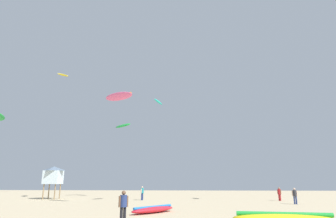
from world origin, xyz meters
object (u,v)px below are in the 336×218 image
(kite_grounded_mid, at_px, (153,210))
(kite_aloft_6, at_px, (63,75))
(person_left, at_px, (279,193))
(person_right, at_px, (142,192))
(person_foreground, at_px, (123,204))
(kite_aloft_0, at_px, (158,102))
(kite_aloft_1, at_px, (119,96))
(lifeguard_tower, at_px, (53,175))
(kite_aloft_4, at_px, (123,126))
(person_midground, at_px, (295,195))

(kite_grounded_mid, bearing_deg, kite_aloft_6, 127.63)
(person_left, relative_size, person_right, 0.95)
(person_foreground, height_order, kite_grounded_mid, person_foreground)
(kite_aloft_0, bearing_deg, person_right, 118.93)
(person_left, xyz_separation_m, kite_aloft_1, (-18.14, -7.32, 10.13))
(person_foreground, distance_m, lifeguard_tower, 24.63)
(person_right, height_order, kite_aloft_4, kite_aloft_4)
(kite_grounded_mid, height_order, lifeguard_tower, lifeguard_tower)
(lifeguard_tower, xyz_separation_m, kite_aloft_4, (7.98, 4.51, 7.37))
(lifeguard_tower, height_order, kite_aloft_4, kite_aloft_4)
(person_left, bearing_deg, person_foreground, -167.83)
(lifeguard_tower, bearing_deg, person_right, -5.58)
(lifeguard_tower, relative_size, kite_aloft_4, 1.24)
(person_left, height_order, kite_aloft_1, kite_aloft_1)
(person_foreground, relative_size, kite_grounded_mid, 0.43)
(kite_aloft_1, relative_size, kite_aloft_6, 1.87)
(person_right, relative_size, kite_aloft_0, 0.67)
(person_right, bearing_deg, person_midground, 11.93)
(kite_grounded_mid, height_order, kite_aloft_0, kite_aloft_0)
(person_left, xyz_separation_m, kite_aloft_6, (-33.82, 12.63, 20.65))
(person_midground, relative_size, person_right, 0.98)
(kite_aloft_0, height_order, kite_aloft_1, kite_aloft_0)
(person_midground, bearing_deg, kite_aloft_0, -80.18)
(person_right, xyz_separation_m, kite_aloft_4, (-4.03, 5.69, 9.47))
(person_left, xyz_separation_m, kite_aloft_4, (-20.53, 5.90, 9.52))
(lifeguard_tower, xyz_separation_m, kite_aloft_1, (10.38, -8.70, 7.99))
(person_midground, xyz_separation_m, person_right, (-16.50, 5.11, 0.02))
(kite_aloft_4, bearing_deg, kite_aloft_1, -79.71)
(person_midground, xyz_separation_m, kite_aloft_1, (-18.13, -2.42, 10.11))
(person_midground, relative_size, person_left, 1.03)
(kite_aloft_0, relative_size, kite_aloft_6, 1.26)
(person_midground, xyz_separation_m, kite_aloft_4, (-20.53, 10.80, 9.49))
(person_foreground, xyz_separation_m, person_midground, (14.74, 14.03, -0.11))
(person_left, relative_size, kite_aloft_4, 0.46)
(kite_aloft_0, bearing_deg, kite_grounded_mid, -86.41)
(lifeguard_tower, distance_m, kite_aloft_0, 17.36)
(kite_grounded_mid, bearing_deg, kite_aloft_1, 125.83)
(person_left, relative_size, kite_aloft_1, 0.43)
(person_right, distance_m, kite_aloft_0, 11.39)
(lifeguard_tower, height_order, kite_aloft_1, kite_aloft_1)
(person_foreground, bearing_deg, kite_aloft_6, -5.18)
(kite_grounded_mid, relative_size, kite_aloft_4, 1.23)
(person_foreground, distance_m, kite_aloft_4, 27.16)
(kite_aloft_1, bearing_deg, person_right, 77.79)
(lifeguard_tower, xyz_separation_m, kite_aloft_6, (-5.31, 11.25, 18.50))
(person_left, xyz_separation_m, kite_aloft_0, (-14.21, -3.94, 10.41))
(person_left, distance_m, kite_grounded_mid, 19.24)
(person_right, xyz_separation_m, kite_aloft_6, (-17.32, 12.42, 20.60))
(lifeguard_tower, bearing_deg, kite_aloft_4, 29.47)
(person_midground, distance_m, kite_grounded_mid, 16.16)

